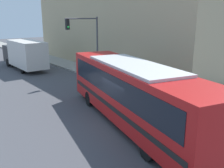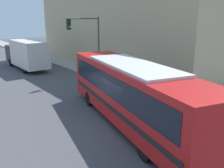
# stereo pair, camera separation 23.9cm
# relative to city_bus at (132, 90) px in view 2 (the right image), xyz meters

# --- Properties ---
(ground_plane) EXTENTS (120.00, 120.00, 0.00)m
(ground_plane) POSITION_rel_city_bus_xyz_m (-0.45, 0.14, -1.88)
(ground_plane) COLOR #47474C
(sidewalk) EXTENTS (2.81, 70.00, 0.17)m
(sidewalk) POSITION_rel_city_bus_xyz_m (5.45, 20.14, -1.79)
(sidewalk) COLOR gray
(sidewalk) RESTS_ON ground_plane
(building_facade) EXTENTS (6.00, 25.79, 10.85)m
(building_facade) POSITION_rel_city_bus_xyz_m (9.86, 14.03, 3.54)
(building_facade) COLOR tan
(building_facade) RESTS_ON ground_plane
(city_bus) EXTENTS (5.28, 12.12, 3.28)m
(city_bus) POSITION_rel_city_bus_xyz_m (0.00, 0.00, 0.00)
(city_bus) COLOR red
(city_bus) RESTS_ON ground_plane
(delivery_truck) EXTENTS (2.31, 7.93, 3.13)m
(delivery_truck) POSITION_rel_city_bus_xyz_m (0.72, 17.88, -0.18)
(delivery_truck) COLOR silver
(delivery_truck) RESTS_ON ground_plane
(fire_hydrant) EXTENTS (0.25, 0.34, 0.73)m
(fire_hydrant) POSITION_rel_city_bus_xyz_m (4.65, 2.30, -1.35)
(fire_hydrant) COLOR gold
(fire_hydrant) RESTS_ON sidewalk
(traffic_light_pole) EXTENTS (3.28, 0.35, 5.38)m
(traffic_light_pole) POSITION_rel_city_bus_xyz_m (3.69, 9.99, 1.98)
(traffic_light_pole) COLOR #47474C
(traffic_light_pole) RESTS_ON sidewalk
(pedestrian_near_corner) EXTENTS (0.34, 0.34, 1.85)m
(pedestrian_near_corner) POSITION_rel_city_bus_xyz_m (5.98, 5.45, -0.76)
(pedestrian_near_corner) COLOR slate
(pedestrian_near_corner) RESTS_ON sidewalk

